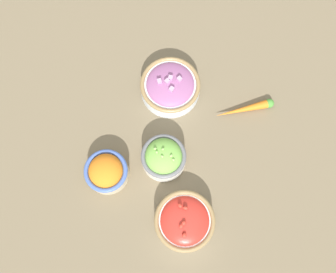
{
  "coord_description": "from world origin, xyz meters",
  "views": [
    {
      "loc": [
        -0.24,
        -0.12,
        1.0
      ],
      "look_at": [
        0.0,
        0.0,
        0.03
      ],
      "focal_mm": 40.0,
      "sensor_mm": 36.0,
      "label": 1
    }
  ],
  "objects": [
    {
      "name": "loose_carrot",
      "position": [
        0.18,
        -0.16,
        0.01
      ],
      "size": [
        0.12,
        0.14,
        0.03
      ],
      "rotation": [
        0.0,
        0.0,
        2.28
      ],
      "color": "orange",
      "rests_on": "ground_plane"
    },
    {
      "name": "bowl_cherry_tomatoes",
      "position": [
        -0.18,
        -0.14,
        0.03
      ],
      "size": [
        0.15,
        0.15,
        0.08
      ],
      "color": "white",
      "rests_on": "ground_plane"
    },
    {
      "name": "bowl_red_onion",
      "position": [
        0.13,
        0.06,
        0.03
      ],
      "size": [
        0.17,
        0.17,
        0.07
      ],
      "color": "silver",
      "rests_on": "ground_plane"
    },
    {
      "name": "ground_plane",
      "position": [
        0.0,
        0.0,
        0.0
      ],
      "size": [
        3.0,
        3.0,
        0.0
      ],
      "primitive_type": "plane",
      "color": "#75664C"
    },
    {
      "name": "bowl_carrots",
      "position": [
        -0.16,
        0.1,
        0.03
      ],
      "size": [
        0.11,
        0.11,
        0.08
      ],
      "color": "beige",
      "rests_on": "ground_plane"
    },
    {
      "name": "bowl_lettuce",
      "position": [
        -0.06,
        -0.02,
        0.04
      ],
      "size": [
        0.12,
        0.12,
        0.09
      ],
      "color": "silver",
      "rests_on": "ground_plane"
    }
  ]
}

